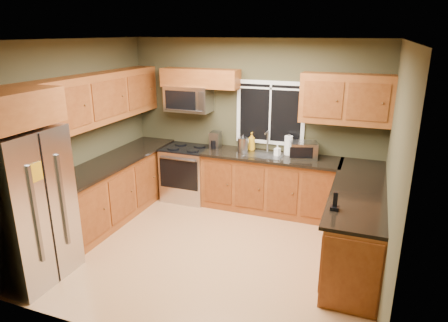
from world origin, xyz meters
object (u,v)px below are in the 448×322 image
Objects in this scene: range at (187,173)px; soap_bottle_a at (252,142)px; kettle at (243,144)px; soap_bottle_c at (250,144)px; cordless_phone at (335,205)px; coffee_maker at (215,140)px; toaster_oven at (303,150)px; paper_towel_roll at (288,145)px; refrigerator at (25,207)px; microwave at (189,99)px; soap_bottle_b at (277,150)px.

range is 1.27m from soap_bottle_a.
soap_bottle_c is at bearing 77.61° from kettle.
soap_bottle_a reaches higher than cordless_phone.
coffee_maker is 0.53m from kettle.
paper_towel_roll is at bearing 157.80° from toaster_oven.
range is 1.82m from paper_towel_roll.
range is (0.69, 2.77, -0.43)m from refrigerator.
kettle is at bearing -121.34° from soap_bottle_a.
range is 1.27m from microwave.
coffee_maker is 1.22m from paper_towel_roll.
refrigerator reaches higher than kettle.
microwave is (0.69, 2.91, 0.83)m from refrigerator.
coffee_maker is at bearing -175.33° from soap_bottle_a.
toaster_oven is 0.86m from soap_bottle_a.
cordless_phone reaches higher than soap_bottle_b.
kettle reaches higher than soap_bottle_b.
soap_bottle_b is (2.24, 2.81, 0.13)m from refrigerator.
kettle is (-0.95, -0.05, 0.01)m from toaster_oven.
toaster_oven is (1.95, -0.08, -0.66)m from microwave.
refrigerator is 1.92× the size of range.
cordless_phone is (1.56, -1.93, -0.03)m from soap_bottle_c.
soap_bottle_c is (0.57, 0.12, -0.04)m from coffee_maker.
soap_bottle_c is at bearing 5.13° from microwave.
refrigerator reaches higher than soap_bottle_a.
toaster_oven is at bearing -7.31° from soap_bottle_a.
toaster_oven is 0.27m from paper_towel_roll.
microwave is 1.27m from soap_bottle_a.
cordless_phone is (3.30, 1.07, 0.10)m from refrigerator.
paper_towel_roll is at bearing 12.25° from kettle.
soap_bottle_a is 0.48m from soap_bottle_b.
refrigerator is at bearing -128.64° from soap_bottle_b.
refrigerator is 3.60m from soap_bottle_b.
microwave reaches higher than soap_bottle_a.
refrigerator is 2.89m from range.
toaster_oven is at bearing 3.01° from kettle.
soap_bottle_a is 1.70× the size of soap_bottle_b.
refrigerator is 5.42× the size of paper_towel_roll.
paper_towel_roll reaches higher than toaster_oven.
toaster_oven is (1.95, 0.05, 0.60)m from range.
paper_towel_roll is at bearing 50.75° from refrigerator.
kettle is at bearing -102.39° from soap_bottle_c.
soap_bottle_c is at bearing 11.76° from coffee_maker.
soap_bottle_a is at bearing 129.00° from cordless_phone.
cordless_phone is (2.61, -1.84, -0.73)m from microwave.
coffee_maker reaches higher than soap_bottle_c.
range is 1.65m from soap_bottle_b.
microwave is 4.27× the size of soap_bottle_b.
paper_towel_roll reaches higher than kettle.
kettle is at bearing 133.31° from cordless_phone.
microwave is at bearing -179.37° from paper_towel_roll.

